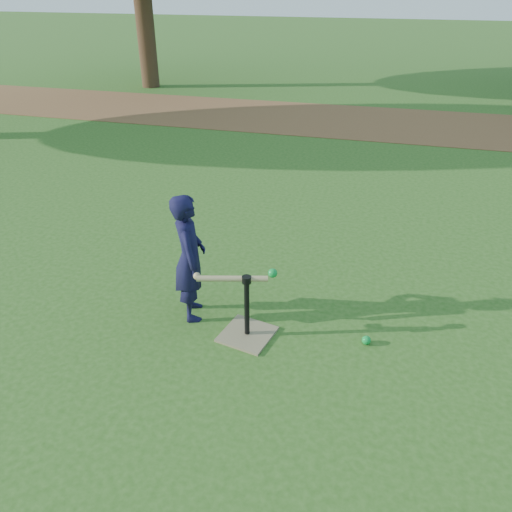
# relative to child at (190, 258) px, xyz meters

# --- Properties ---
(ground) EXTENTS (80.00, 80.00, 0.00)m
(ground) POSITION_rel_child_xyz_m (0.64, 0.21, -0.61)
(ground) COLOR #285116
(ground) RESTS_ON ground
(dirt_strip) EXTENTS (24.00, 3.00, 0.01)m
(dirt_strip) POSITION_rel_child_xyz_m (0.64, 7.71, -0.60)
(dirt_strip) COLOR brown
(dirt_strip) RESTS_ON ground
(child) EXTENTS (0.44, 0.52, 1.21)m
(child) POSITION_rel_child_xyz_m (0.00, 0.00, 0.00)
(child) COLOR black
(child) RESTS_ON ground
(wiffle_ball_ground) EXTENTS (0.08, 0.08, 0.08)m
(wiffle_ball_ground) POSITION_rel_child_xyz_m (1.62, -0.03, -0.57)
(wiffle_ball_ground) COLOR #0D8F33
(wiffle_ball_ground) RESTS_ON ground
(batting_tee) EXTENTS (0.51, 0.51, 0.61)m
(batting_tee) POSITION_rel_child_xyz_m (0.58, -0.19, -0.50)
(batting_tee) COLOR #817352
(batting_tee) RESTS_ON ground
(swing_action) EXTENTS (0.69, 0.26, 0.11)m
(swing_action) POSITION_rel_child_xyz_m (0.50, -0.19, -0.01)
(swing_action) COLOR tan
(swing_action) RESTS_ON ground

